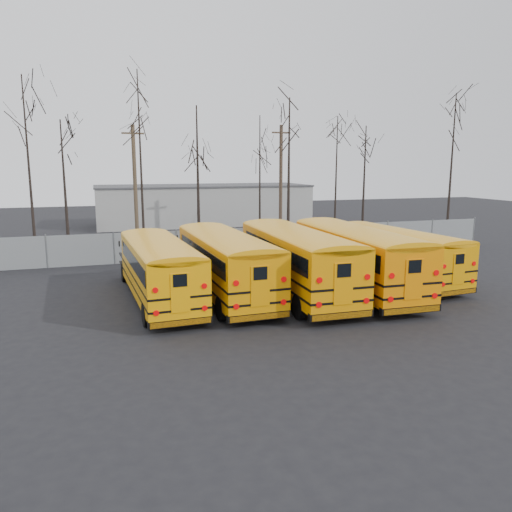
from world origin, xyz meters
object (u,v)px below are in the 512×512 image
object	(u,v)px
bus_a	(158,265)
bus_c	(295,256)
bus_b	(224,259)
utility_pole_left	(135,187)
bus_e	(396,250)
utility_pole_right	(281,181)
bus_d	(354,253)

from	to	relation	value
bus_a	bus_c	bearing A→B (deg)	-8.69
bus_b	utility_pole_left	size ratio (longest dim) A/B	1.26
bus_e	utility_pole_right	xyz separation A→B (m)	(-0.14, 17.45, 3.21)
bus_c	utility_pole_right	distance (m)	19.84
utility_pole_right	bus_c	bearing A→B (deg)	-113.52
bus_a	utility_pole_left	xyz separation A→B (m)	(0.24, 14.83, 2.91)
bus_d	bus_c	bearing A→B (deg)	178.60
bus_d	bus_e	xyz separation A→B (m)	(3.28, 1.33, -0.24)
bus_b	utility_pole_right	bearing A→B (deg)	60.27
bus_e	utility_pole_right	size ratio (longest dim) A/B	1.10
bus_b	bus_e	world-z (taller)	bus_b
bus_a	utility_pole_right	distance (m)	22.19
utility_pole_left	utility_pole_right	bearing A→B (deg)	5.49
bus_c	utility_pole_right	world-z (taller)	utility_pole_right
bus_d	utility_pole_right	size ratio (longest dim) A/B	1.25
bus_e	utility_pole_left	xyz separation A→B (m)	(-12.62, 14.37, 2.96)
bus_b	bus_e	size ratio (longest dim) A/B	1.08
bus_b	bus_d	world-z (taller)	bus_d
bus_a	bus_b	distance (m)	3.12
bus_a	utility_pole_right	size ratio (longest dim) A/B	1.13
bus_c	bus_e	size ratio (longest dim) A/B	1.13
bus_d	utility_pole_left	world-z (taller)	utility_pole_left
bus_a	bus_b	size ratio (longest dim) A/B	0.95
bus_c	bus_a	bearing A→B (deg)	175.28
utility_pole_left	bus_b	bearing A→B (deg)	-87.34
bus_b	bus_c	xyz separation A→B (m)	(3.34, -0.69, 0.08)
bus_a	bus_e	distance (m)	12.86
bus_e	utility_pole_right	bearing A→B (deg)	85.76
bus_b	utility_pole_right	distance (m)	20.54
utility_pole_left	bus_a	bearing A→B (deg)	-99.27
bus_b	bus_e	distance (m)	9.74
bus_d	bus_e	distance (m)	3.55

